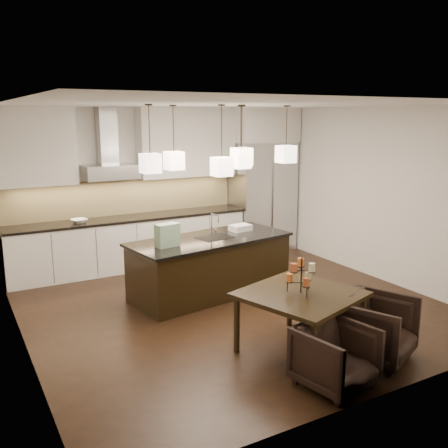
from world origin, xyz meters
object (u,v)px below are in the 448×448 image
island_body (210,267)px  armchair_left (336,357)px  dining_table (300,322)px  armchair_right (376,328)px  refrigerator (262,197)px

island_body → armchair_left: bearing=-101.5°
island_body → dining_table: 2.18m
island_body → armchair_right: (0.63, -2.72, -0.06)m
armchair_left → armchair_right: armchair_right is taller
dining_table → armchair_right: armchair_right is taller
refrigerator → dining_table: bearing=-118.1°
island_body → armchair_left: size_ratio=3.41×
refrigerator → island_body: 2.87m
refrigerator → armchair_left: bearing=-115.6°
dining_table → armchair_right: (0.63, -0.54, 0.00)m
dining_table → island_body: bearing=72.9°
refrigerator → armchair_right: bearing=-108.3°
armchair_left → armchair_right: size_ratio=0.89×
refrigerator → dining_table: refrigerator is taller
refrigerator → armchair_right: 4.82m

